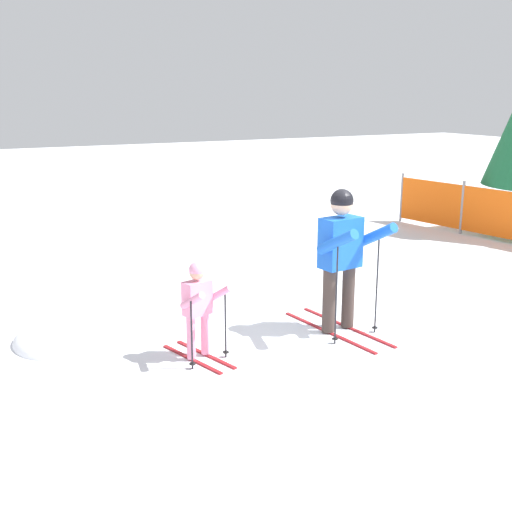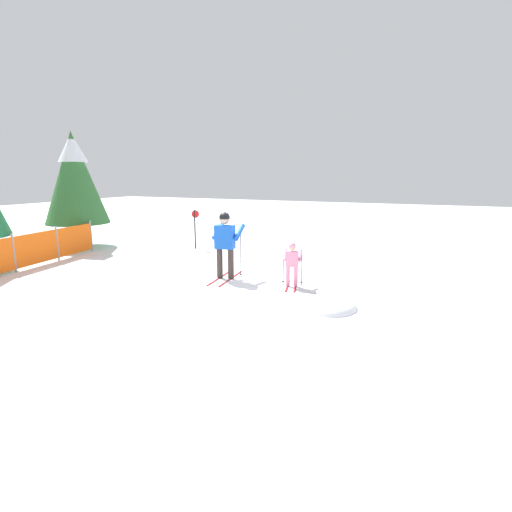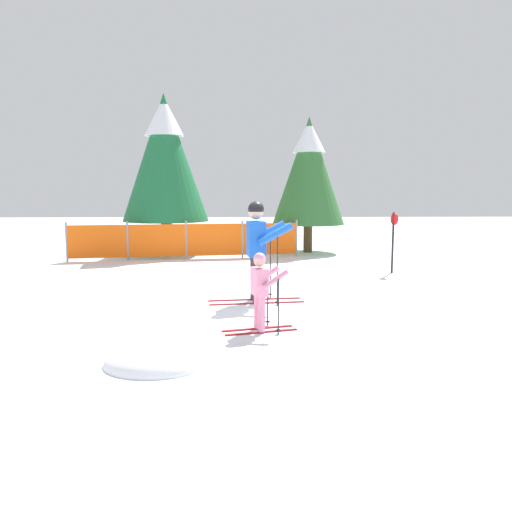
# 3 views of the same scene
# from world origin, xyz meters

# --- Properties ---
(ground_plane) EXTENTS (60.00, 60.00, 0.00)m
(ground_plane) POSITION_xyz_m (0.00, 0.00, 0.00)
(ground_plane) COLOR white
(skier_adult) EXTENTS (1.70, 0.81, 1.77)m
(skier_adult) POSITION_xyz_m (-0.27, 0.05, 1.06)
(skier_adult) COLOR maroon
(skier_adult) RESTS_ON ground_plane
(skier_child) EXTENTS (1.06, 0.56, 1.10)m
(skier_child) POSITION_xyz_m (-0.29, -1.82, 0.65)
(skier_child) COLOR maroon
(skier_child) RESTS_ON ground_plane
(safety_fence) EXTENTS (6.56, 1.01, 1.11)m
(safety_fence) POSITION_xyz_m (-2.14, 5.79, 0.55)
(safety_fence) COLOR gray
(safety_fence) RESTS_ON ground_plane
(conifer_near) EXTENTS (2.30, 2.30, 4.28)m
(conifer_near) POSITION_xyz_m (1.61, 7.38, 2.65)
(conifer_near) COLOR #4C3823
(conifer_near) RESTS_ON ground_plane
(trail_marker) EXTENTS (0.11, 0.27, 1.45)m
(trail_marker) POSITION_xyz_m (3.07, 3.12, 0.90)
(trail_marker) COLOR black
(trail_marker) RESTS_ON ground_plane
(snow_mound) EXTENTS (1.20, 1.02, 0.48)m
(snow_mound) POSITION_xyz_m (-1.51, -3.13, 0.00)
(snow_mound) COLOR white
(snow_mound) RESTS_ON ground_plane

